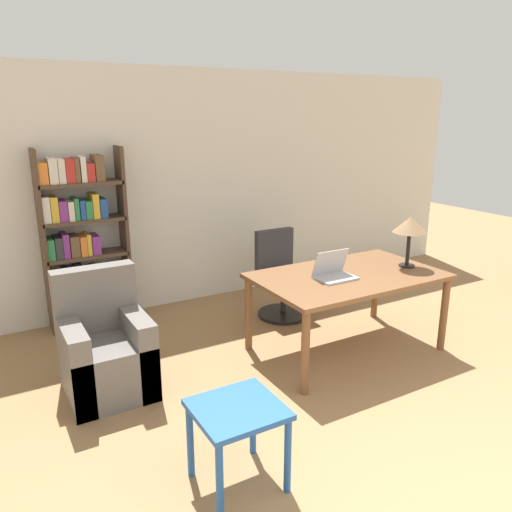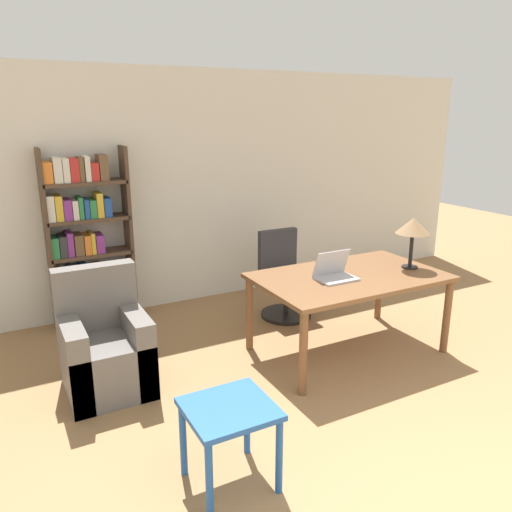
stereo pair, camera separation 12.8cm
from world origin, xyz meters
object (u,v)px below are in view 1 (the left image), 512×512
(desk, at_px, (348,282))
(armchair, at_px, (106,353))
(office_chair, at_px, (280,279))
(table_lamp, at_px, (410,226))
(laptop, at_px, (334,272))
(bookshelf, at_px, (82,247))
(side_table_blue, at_px, (238,421))

(desk, xyz_separation_m, armchair, (-2.18, 0.38, -0.35))
(desk, relative_size, office_chair, 1.80)
(desk, distance_m, table_lamp, 0.82)
(laptop, distance_m, bookshelf, 2.61)
(side_table_blue, xyz_separation_m, bookshelf, (-0.27, 2.95, 0.43))
(laptop, relative_size, office_chair, 0.37)
(laptop, bearing_deg, desk, 6.65)
(desk, bearing_deg, bookshelf, 137.80)
(bookshelf, bearing_deg, laptop, -45.40)
(desk, height_order, office_chair, office_chair)
(laptop, relative_size, side_table_blue, 0.66)
(laptop, relative_size, bookshelf, 0.19)
(side_table_blue, relative_size, armchair, 0.53)
(laptop, bearing_deg, table_lamp, -4.71)
(side_table_blue, height_order, bookshelf, bookshelf)
(desk, height_order, table_lamp, table_lamp)
(table_lamp, distance_m, office_chair, 1.56)
(office_chair, bearing_deg, laptop, -96.35)
(laptop, height_order, office_chair, laptop)
(desk, height_order, laptop, laptop)
(side_table_blue, bearing_deg, desk, 32.32)
(table_lamp, distance_m, bookshelf, 3.32)
(office_chair, bearing_deg, bookshelf, 158.29)
(table_lamp, bearing_deg, laptop, 175.29)
(armchair, bearing_deg, laptop, -11.40)
(bookshelf, bearing_deg, desk, -42.20)
(armchair, distance_m, bookshelf, 1.56)
(office_chair, relative_size, side_table_blue, 1.79)
(desk, xyz_separation_m, table_lamp, (0.66, -0.09, 0.48))
(laptop, distance_m, armchair, 2.08)
(desk, xyz_separation_m, office_chair, (-0.07, 1.06, -0.27))
(side_table_blue, xyz_separation_m, armchair, (-0.42, 1.49, -0.11))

